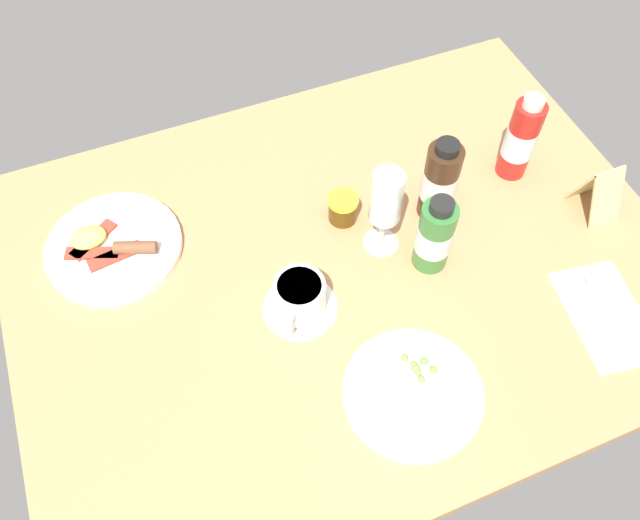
{
  "coord_description": "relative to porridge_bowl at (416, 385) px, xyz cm",
  "views": [
    {
      "loc": [
        -26.54,
        -54.37,
        90.53
      ],
      "look_at": [
        -4.64,
        -0.38,
        4.01
      ],
      "focal_mm": 36.36,
      "sensor_mm": 36.0,
      "label": 1
    }
  ],
  "objects": [
    {
      "name": "breakfast_plate",
      "position": [
        -35.59,
        42.59,
        -2.54
      ],
      "size": [
        22.96,
        22.96,
        3.7
      ],
      "color": "white",
      "rests_on": "ground_plane"
    },
    {
      "name": "ground_plane",
      "position": [
        -0.14,
        25.29,
        -4.99
      ],
      "size": [
        110.0,
        84.0,
        3.0
      ],
      "primitive_type": "cube",
      "color": "#B27F51"
    },
    {
      "name": "cutlery_setting",
      "position": [
        34.62,
        0.82,
        -3.23
      ],
      "size": [
        14.23,
        20.26,
        0.9
      ],
      "color": "white",
      "rests_on": "ground_plane"
    },
    {
      "name": "menu_card",
      "position": [
        45.0,
        19.54,
        1.53
      ],
      "size": [
        5.97,
        7.98,
        10.19
      ],
      "color": "tan",
      "rests_on": "ground_plane"
    },
    {
      "name": "sauce_bottle_brown",
      "position": [
        18.94,
        29.78,
        4.2
      ],
      "size": [
        6.11,
        6.11,
        16.64
      ],
      "color": "#382314",
      "rests_on": "ground_plane"
    },
    {
      "name": "wine_glass",
      "position": [
        7.21,
        26.81,
        7.8
      ],
      "size": [
        6.02,
        6.02,
        17.12
      ],
      "color": "white",
      "rests_on": "ground_plane"
    },
    {
      "name": "sauce_bottle_green",
      "position": [
        13.22,
        20.5,
        3.53
      ],
      "size": [
        5.95,
        5.95,
        15.33
      ],
      "color": "#337233",
      "rests_on": "ground_plane"
    },
    {
      "name": "coffee_cup",
      "position": [
        -10.25,
        19.84,
        -0.07
      ],
      "size": [
        12.06,
        12.06,
        7.08
      ],
      "color": "white",
      "rests_on": "ground_plane"
    },
    {
      "name": "sauce_bottle_red",
      "position": [
        36.55,
        32.88,
        4.57
      ],
      "size": [
        5.55,
        5.55,
        17.39
      ],
      "color": "#B21E19",
      "rests_on": "ground_plane"
    },
    {
      "name": "jam_jar",
      "position": [
        3.33,
        34.29,
        -0.84
      ],
      "size": [
        5.31,
        5.31,
        5.24
      ],
      "color": "#4C310B",
      "rests_on": "ground_plane"
    },
    {
      "name": "porridge_bowl",
      "position": [
        0.0,
        0.0,
        0.0
      ],
      "size": [
        20.84,
        20.84,
        8.14
      ],
      "color": "white",
      "rests_on": "ground_plane"
    }
  ]
}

